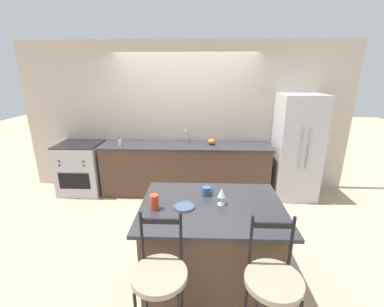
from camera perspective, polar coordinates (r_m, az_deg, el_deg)
The scene contains 15 objects.
ground_plane at distance 4.60m, azimuth -1.70°, elevation -10.47°, with size 18.00×18.00×0.00m, color tan.
wall_back at distance 4.80m, azimuth -1.31°, elevation 7.85°, with size 6.00×0.07×2.70m.
back_counter at distance 4.74m, azimuth -1.46°, elevation -3.38°, with size 3.02×0.66×0.93m.
sink_faucet at distance 4.75m, azimuth -1.37°, elevation 4.27°, with size 0.02×0.13×0.22m.
kitchen_island at distance 2.86m, azimuth 4.25°, elevation -19.27°, with size 1.43×1.06×0.90m.
refrigerator at distance 4.84m, azimuth 22.16°, elevation 1.28°, with size 0.72×0.71×1.83m.
oven_range at distance 5.19m, azimuth -23.28°, elevation -2.98°, with size 0.76×0.68×0.93m.
bar_stool_near at distance 2.18m, azimuth -7.10°, elevation -27.36°, with size 0.41×0.41×1.19m.
bar_stool_far at distance 2.21m, azimuth 17.30°, elevation -27.48°, with size 0.41×0.41×1.19m.
dinner_plate at distance 2.58m, azimuth -1.75°, elevation -11.62°, with size 0.21×0.21×0.02m.
wine_glass at distance 2.59m, azimuth 6.60°, elevation -8.75°, with size 0.08×0.08×0.17m.
coffee_mug at distance 2.80m, azimuth 3.24°, elevation -8.32°, with size 0.13×0.09×0.09m.
tumbler_cup at distance 2.54m, azimuth -8.37°, elevation -10.62°, with size 0.09×0.09×0.15m.
pumpkin_decoration at distance 4.59m, azimuth 4.38°, elevation 2.67°, with size 0.14×0.14×0.13m.
soap_bottle at distance 4.68m, azimuth -15.76°, elevation 2.43°, with size 0.05×0.05×0.15m.
Camera 1 is at (0.28, -4.04, 2.18)m, focal length 24.00 mm.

